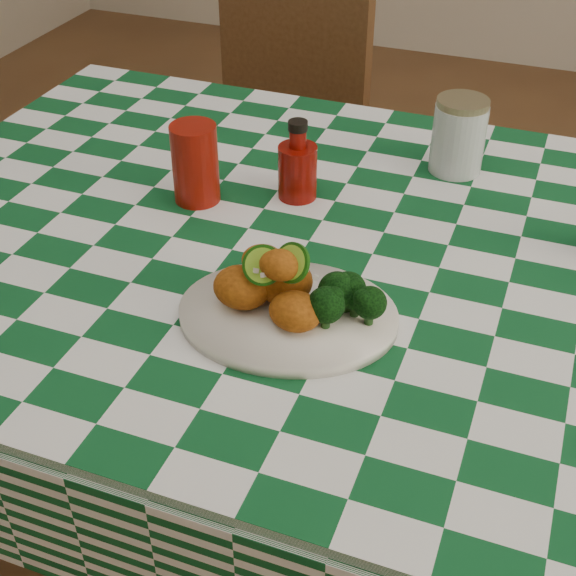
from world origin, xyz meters
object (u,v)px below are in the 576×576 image
at_px(mason_jar, 459,135).
at_px(wooden_chair_left, 257,179).
at_px(fried_chicken_pile, 282,280).
at_px(plate, 288,315).
at_px(dining_table, 359,433).
at_px(ketchup_bottle, 298,160).
at_px(red_tumbler, 195,164).

bearing_deg(mason_jar, wooden_chair_left, 144.88).
relative_size(fried_chicken_pile, mason_jar, 1.11).
distance_m(plate, fried_chicken_pile, 0.06).
distance_m(dining_table, ketchup_bottle, 0.51).
xyz_separation_m(ketchup_bottle, mason_jar, (0.23, 0.19, -0.00)).
bearing_deg(ketchup_bottle, red_tumbler, -156.09).
relative_size(red_tumbler, wooden_chair_left, 0.15).
bearing_deg(dining_table, ketchup_bottle, 143.64).
relative_size(mason_jar, wooden_chair_left, 0.15).
xyz_separation_m(dining_table, ketchup_bottle, (-0.17, 0.12, 0.46)).
distance_m(fried_chicken_pile, mason_jar, 0.52).
distance_m(fried_chicken_pile, wooden_chair_left, 1.06).
height_order(plate, red_tumbler, red_tumbler).
height_order(ketchup_bottle, mason_jar, ketchup_bottle).
bearing_deg(dining_table, mason_jar, 78.63).
bearing_deg(dining_table, fried_chicken_pile, -110.02).
height_order(plate, wooden_chair_left, wooden_chair_left).
distance_m(red_tumbler, wooden_chair_left, 0.77).
relative_size(dining_table, wooden_chair_left, 1.80).
relative_size(dining_table, mason_jar, 12.43).
bearing_deg(red_tumbler, plate, -44.28).
xyz_separation_m(plate, fried_chicken_pile, (-0.01, 0.00, 0.06)).
height_order(plate, mason_jar, mason_jar).
bearing_deg(fried_chicken_pile, dining_table, 69.98).
xyz_separation_m(dining_table, fried_chicken_pile, (-0.07, -0.20, 0.46)).
bearing_deg(red_tumbler, fried_chicken_pile, -45.18).
relative_size(ketchup_bottle, wooden_chair_left, 0.15).
relative_size(dining_table, fried_chicken_pile, 11.20).
relative_size(dining_table, ketchup_bottle, 12.10).
relative_size(red_tumbler, mason_jar, 1.00).
height_order(red_tumbler, wooden_chair_left, same).
relative_size(plate, red_tumbler, 2.23).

